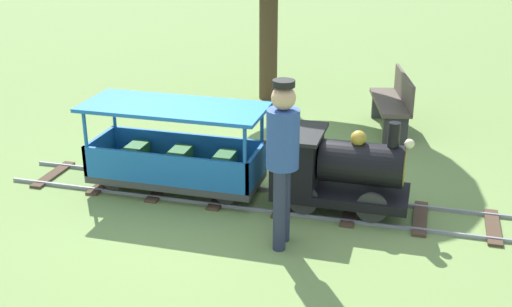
{
  "coord_description": "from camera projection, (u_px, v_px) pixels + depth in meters",
  "views": [
    {
      "loc": [
        6.15,
        1.97,
        3.07
      ],
      "look_at": [
        0.0,
        0.27,
        0.55
      ],
      "focal_mm": 45.11,
      "sensor_mm": 36.0,
      "label": 1
    }
  ],
  "objects": [
    {
      "name": "track",
      "position": [
        254.0,
        198.0,
        7.06
      ],
      "size": [
        0.77,
        5.7,
        0.04
      ],
      "color": "gray",
      "rests_on": "ground_plane"
    },
    {
      "name": "park_bench",
      "position": [
        393.0,
        103.0,
        9.04
      ],
      "size": [
        1.36,
        0.69,
        0.82
      ],
      "color": "brown",
      "rests_on": "ground_plane"
    },
    {
      "name": "ground_plane",
      "position": [
        233.0,
        197.0,
        7.13
      ],
      "size": [
        60.0,
        60.0,
        0.0
      ],
      "primitive_type": "plane",
      "color": "#75934C"
    },
    {
      "name": "passenger_car",
      "position": [
        176.0,
        156.0,
        7.13
      ],
      "size": [
        0.83,
        2.0,
        0.97
      ],
      "color": "#3F3F3F",
      "rests_on": "ground_plane"
    },
    {
      "name": "locomotive",
      "position": [
        332.0,
        167.0,
        6.68
      ],
      "size": [
        0.73,
        1.45,
        0.99
      ],
      "color": "black",
      "rests_on": "ground_plane"
    },
    {
      "name": "conductor_person",
      "position": [
        283.0,
        151.0,
        5.8
      ],
      "size": [
        0.3,
        0.3,
        1.62
      ],
      "color": "#282D47",
      "rests_on": "ground_plane"
    }
  ]
}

